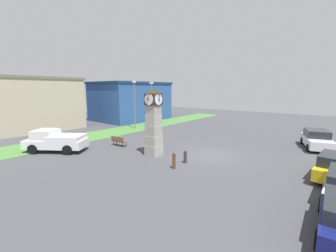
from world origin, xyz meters
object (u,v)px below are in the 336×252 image
clock_tower (154,123)px  bollard_near_tower (174,160)px  car_far_lot (317,139)px  street_lamp_far_side (135,101)px  pickup_truck (56,141)px  bench (119,140)px  street_lamp_near_road (152,102)px  bollard_mid_row (185,156)px

clock_tower → bollard_near_tower: (-1.49, -3.08, -2.06)m
car_far_lot → street_lamp_far_side: street_lamp_far_side is taller
pickup_truck → street_lamp_far_side: 12.48m
bench → street_lamp_near_road: 10.34m
clock_tower → car_far_lot: 14.63m
street_lamp_near_road → street_lamp_far_side: 2.23m
pickup_truck → clock_tower: bearing=-60.0°
bollard_near_tower → car_far_lot: (11.97, -6.97, 0.26)m
car_far_lot → bench: (-10.26, 14.57, -0.30)m
pickup_truck → street_lamp_near_road: bearing=5.0°
bollard_near_tower → street_lamp_near_road: street_lamp_near_road is taller
car_far_lot → street_lamp_near_road: street_lamp_near_road is taller
bench → street_lamp_far_side: size_ratio=0.26×
pickup_truck → bench: 5.26m
bench → car_far_lot: bearing=-54.8°
car_far_lot → street_lamp_far_side: 20.50m
car_far_lot → pickup_truck: size_ratio=0.94×
car_far_lot → bollard_mid_row: bearing=146.2°
car_far_lot → street_lamp_far_side: size_ratio=0.77×
clock_tower → pickup_truck: clock_tower is taller
bollard_mid_row → car_far_lot: size_ratio=0.19×
pickup_truck → street_lamp_far_side: street_lamp_far_side is taller
car_far_lot → pickup_truck: bearing=130.2°
car_far_lot → street_lamp_near_road: (-1.22, 18.56, 2.73)m
bollard_mid_row → pickup_truck: bearing=112.0°
street_lamp_near_road → street_lamp_far_side: bearing=136.0°
bollard_mid_row → street_lamp_far_side: 15.49m
clock_tower → car_far_lot: bearing=-43.8°
clock_tower → bench: size_ratio=3.28×
bench → street_lamp_far_side: street_lamp_far_side is taller
clock_tower → pickup_truck: size_ratio=1.03×
clock_tower → bench: clock_tower is taller
bollard_mid_row → street_lamp_far_side: bearing=59.5°
clock_tower → street_lamp_near_road: (9.26, 8.50, 0.93)m
car_far_lot → street_lamp_near_road: 18.80m
car_far_lot → street_lamp_far_side: (-2.83, 20.11, 2.81)m
clock_tower → bollard_near_tower: clock_tower is taller
bollard_mid_row → street_lamp_far_side: size_ratio=0.15×
bollard_mid_row → bench: 7.54m
car_far_lot → street_lamp_near_road: bearing=93.8°
street_lamp_near_road → street_lamp_far_side: (-1.61, 1.55, 0.07)m
bollard_mid_row → clock_tower: bearing=89.2°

